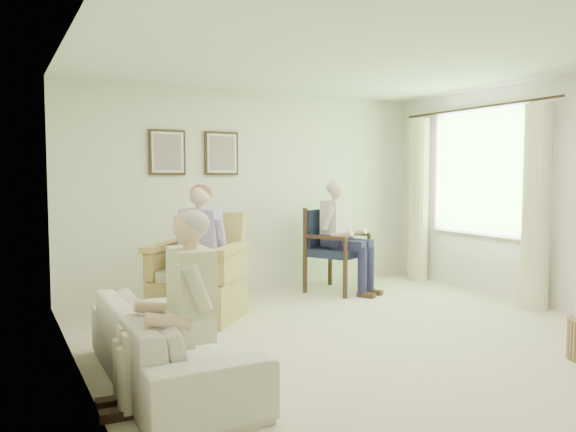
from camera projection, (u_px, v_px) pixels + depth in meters
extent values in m
plane|color=beige|center=(379.00, 342.00, 5.07)|extent=(5.50, 5.50, 0.00)
cube|color=silver|center=(253.00, 191.00, 7.40)|extent=(5.00, 0.04, 2.60)
cube|color=silver|center=(84.00, 205.00, 3.81)|extent=(0.04, 5.50, 2.60)
cube|color=silver|center=(564.00, 194.00, 6.14)|extent=(0.04, 5.50, 2.60)
cube|color=white|center=(383.00, 49.00, 4.88)|extent=(5.00, 5.50, 0.02)
cube|color=#2D6B23|center=(479.00, 172.00, 7.17)|extent=(0.02, 1.40, 1.50)
cube|color=white|center=(480.00, 110.00, 7.11)|extent=(0.04, 1.52, 0.06)
cube|color=white|center=(477.00, 232.00, 7.22)|extent=(0.04, 1.52, 0.06)
cylinder|color=#382114|center=(475.00, 108.00, 7.06)|extent=(0.03, 2.50, 0.03)
cylinder|color=beige|center=(536.00, 207.00, 6.27)|extent=(0.34, 0.34, 2.30)
cylinder|color=beige|center=(418.00, 200.00, 8.00)|extent=(0.34, 0.34, 2.30)
cube|color=#382114|center=(167.00, 152.00, 6.80)|extent=(0.45, 0.03, 0.55)
cube|color=silver|center=(168.00, 152.00, 6.78)|extent=(0.39, 0.01, 0.49)
cube|color=tan|center=(168.00, 152.00, 6.77)|extent=(0.33, 0.01, 0.43)
cube|color=#382114|center=(221.00, 153.00, 7.13)|extent=(0.45, 0.03, 0.55)
cube|color=silver|center=(222.00, 153.00, 7.11)|extent=(0.39, 0.01, 0.49)
cube|color=tan|center=(222.00, 153.00, 7.10)|extent=(0.33, 0.01, 0.43)
cube|color=tan|center=(198.00, 299.00, 5.86)|extent=(0.82, 0.80, 0.43)
cube|color=beige|center=(199.00, 274.00, 5.81)|extent=(0.64, 0.62, 0.10)
cube|color=tan|center=(188.00, 242.00, 6.12)|extent=(0.76, 0.23, 0.64)
cube|color=tan|center=(162.00, 265.00, 5.65)|extent=(0.10, 0.74, 0.31)
cube|color=tan|center=(232.00, 260.00, 6.01)|extent=(0.10, 0.74, 0.31)
cylinder|color=black|center=(329.00, 280.00, 6.86)|extent=(0.06, 0.06, 0.46)
cylinder|color=black|center=(370.00, 275.00, 7.15)|extent=(0.06, 0.06, 0.46)
cylinder|color=black|center=(305.00, 272.00, 7.37)|extent=(0.06, 0.06, 0.46)
cylinder|color=black|center=(345.00, 268.00, 7.67)|extent=(0.06, 0.06, 0.46)
cube|color=#181F36|center=(337.00, 252.00, 7.24)|extent=(0.61, 0.59, 0.10)
cube|color=#181F36|center=(326.00, 228.00, 7.47)|extent=(0.56, 0.07, 0.52)
imported|color=beige|center=(170.00, 343.00, 4.07)|extent=(2.00, 0.78, 0.58)
cube|color=beige|center=(199.00, 259.00, 5.80)|extent=(0.40, 0.26, 0.16)
cube|color=#AA97D6|center=(198.00, 231.00, 5.80)|extent=(0.39, 0.24, 0.46)
sphere|color=#DDAD8E|center=(198.00, 196.00, 5.76)|extent=(0.21, 0.21, 0.21)
ellipsoid|color=brown|center=(197.00, 193.00, 5.78)|extent=(0.22, 0.22, 0.18)
cube|color=beige|center=(197.00, 267.00, 5.56)|extent=(0.14, 0.44, 0.13)
cube|color=beige|center=(216.00, 266.00, 5.66)|extent=(0.14, 0.44, 0.13)
cylinder|color=beige|center=(204.00, 300.00, 5.41)|extent=(0.12, 0.12, 0.54)
cylinder|color=beige|center=(223.00, 298.00, 5.50)|extent=(0.12, 0.12, 0.54)
cube|color=#1D1B3C|center=(337.00, 240.00, 7.23)|extent=(0.40, 0.26, 0.16)
cube|color=silver|center=(337.00, 218.00, 7.23)|extent=(0.39, 0.24, 0.46)
sphere|color=#DDAD8E|center=(337.00, 189.00, 7.19)|extent=(0.21, 0.21, 0.21)
ellipsoid|color=#B7B2AD|center=(336.00, 187.00, 7.21)|extent=(0.22, 0.22, 0.18)
cube|color=#1D1B3C|center=(340.00, 246.00, 6.99)|extent=(0.14, 0.44, 0.13)
cube|color=#1D1B3C|center=(354.00, 245.00, 7.09)|extent=(0.14, 0.44, 0.13)
cylinder|color=#1D1B3C|center=(349.00, 273.00, 6.84)|extent=(0.12, 0.12, 0.57)
cylinder|color=#1D1B3C|center=(363.00, 271.00, 6.93)|extent=(0.12, 0.12, 0.57)
cube|color=beige|center=(185.00, 325.00, 3.72)|extent=(0.42, 0.26, 0.16)
cube|color=beige|center=(183.00, 283.00, 3.72)|extent=(0.41, 0.24, 0.46)
sphere|color=#DDAD8E|center=(183.00, 227.00, 3.69)|extent=(0.21, 0.21, 0.21)
ellipsoid|color=#B7B2AD|center=(182.00, 223.00, 3.71)|extent=(0.22, 0.22, 0.18)
cube|color=beige|center=(180.00, 343.00, 3.49)|extent=(0.14, 0.44, 0.13)
cube|color=beige|center=(211.00, 339.00, 3.58)|extent=(0.14, 0.44, 0.13)
cylinder|color=beige|center=(191.00, 389.00, 3.33)|extent=(0.12, 0.12, 0.41)
cylinder|color=beige|center=(222.00, 383.00, 3.42)|extent=(0.12, 0.12, 0.41)
cylinder|color=red|center=(189.00, 258.00, 5.53)|extent=(0.36, 0.36, 0.04)
cylinder|color=red|center=(189.00, 252.00, 5.52)|extent=(0.20, 0.20, 0.12)
cube|color=white|center=(199.00, 251.00, 5.57)|extent=(0.04, 0.01, 0.05)
cube|color=white|center=(192.00, 250.00, 5.62)|extent=(0.03, 0.04, 0.05)
cube|color=white|center=(183.00, 250.00, 5.60)|extent=(0.02, 0.05, 0.05)
cube|color=white|center=(178.00, 252.00, 5.52)|extent=(0.04, 0.03, 0.05)
cube|color=white|center=(181.00, 253.00, 5.44)|extent=(0.04, 0.03, 0.05)
cube|color=white|center=(190.00, 253.00, 5.42)|extent=(0.02, 0.05, 0.05)
cube|color=white|center=(198.00, 252.00, 5.48)|extent=(0.03, 0.04, 0.05)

